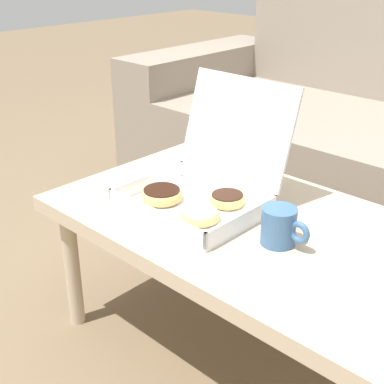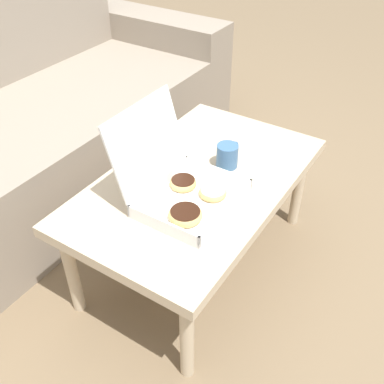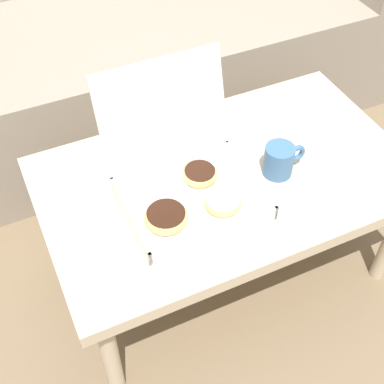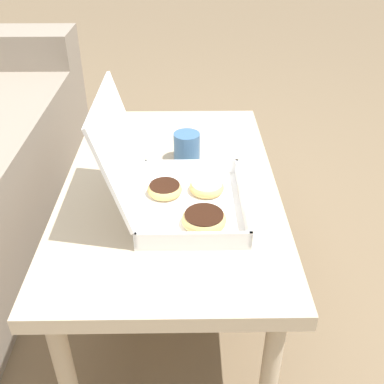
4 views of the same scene
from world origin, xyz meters
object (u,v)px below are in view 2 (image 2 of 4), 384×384
Objects in this scene: coffee_table at (198,188)px; couch at (25,133)px; coffee_mug at (228,155)px; pastry_box at (182,186)px.

couch is at bearing 90.00° from coffee_table.
couch is 1.02m from coffee_mug.
pastry_box reaches higher than coffee_mug.
coffee_table is 2.86× the size of pastry_box.
coffee_mug is at bearing -6.14° from pastry_box.
coffee_table is at bearing 8.62° from pastry_box.
coffee_table is (0.00, -0.95, 0.07)m from couch.
couch is 18.41× the size of coffee_mug.
pastry_box is at bearing -171.38° from coffee_table.
pastry_box reaches higher than coffee_table.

